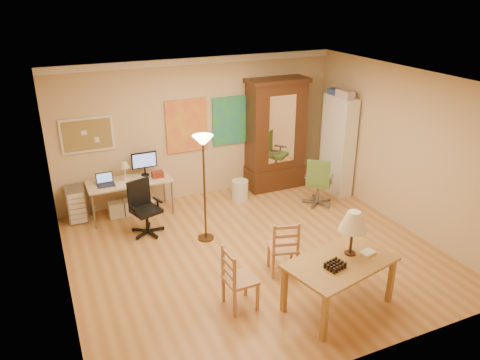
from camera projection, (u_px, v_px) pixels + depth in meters
name	position (u px, v px, depth m)	size (l,w,h in m)	color
floor	(254.00, 253.00, 7.37)	(5.50, 5.50, 0.00)	#AD723D
crown_molding	(197.00, 61.00, 8.42)	(5.50, 0.08, 0.12)	white
corkboard	(87.00, 135.00, 8.10)	(0.90, 0.04, 0.62)	#9D8649
art_panel_left	(187.00, 126.00, 8.79)	(0.80, 0.04, 1.00)	yellow
art_panel_right	(231.00, 121.00, 9.13)	(0.75, 0.04, 0.95)	teal
dining_table	(345.00, 249.00, 5.90)	(1.53, 1.12, 1.30)	olive
ladder_chair_back	(283.00, 248.00, 6.72)	(0.49, 0.48, 0.87)	#A56C4B
ladder_chair_left	(238.00, 280.00, 6.00)	(0.40, 0.41, 0.86)	#A56C4B
torchiere_lamp	(203.00, 157.00, 7.23)	(0.33, 0.33, 1.79)	#432F1A
computer_desk	(132.00, 193.00, 8.48)	(1.48, 0.65, 1.12)	beige
office_chair_black	(146.00, 220.00, 7.88)	(0.57, 0.57, 0.93)	black
office_chair_green	(318.00, 192.00, 8.89)	(0.61, 0.61, 0.96)	slate
drawer_cart	(76.00, 204.00, 8.26)	(0.32, 0.39, 0.64)	slate
armoire	(275.00, 141.00, 9.45)	(1.22, 0.58, 2.25)	#36220E
bookshelf	(338.00, 145.00, 9.23)	(0.29, 0.78, 1.95)	white
wastebin	(240.00, 190.00, 9.12)	(0.32, 0.32, 0.40)	silver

